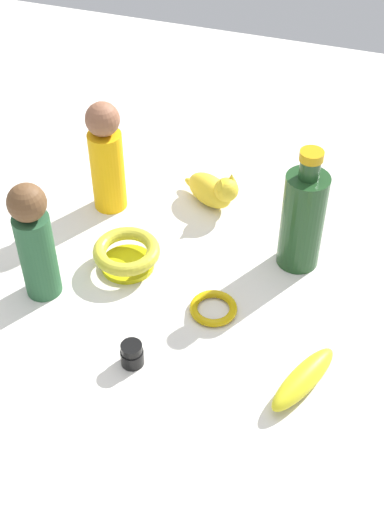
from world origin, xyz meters
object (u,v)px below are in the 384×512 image
Objects in this scene: bottle_tall at (303,218)px; cat_figurine at (213,190)px; person_figure_child at (106,157)px; bowl at (127,254)px; banana at (303,379)px; nail_polish_jar at (132,354)px; bangle at (213,308)px; person_figure_adult at (35,241)px.

cat_figurine is at bearing 61.12° from bottle_tall.
bottle_tall reaches higher than person_figure_child.
bottle_tall is at bearing -68.75° from bowl.
banana is 1.25× the size of bowl.
person_figure_child is at bearing 78.44° from banana.
bottle_tall is at bearing -96.26° from person_figure_child.
nail_polish_jar is 0.35× the size of bowl.
bottle_tall is at bearing 37.06° from banana.
bangle is at bearing -31.31° from nail_polish_jar.
person_figure_child is at bearing -3.40° from person_figure_adult.
bangle is (0.05, -0.31, -0.11)m from person_figure_adult.
bottle_tall is at bearing -62.05° from person_figure_adult.
person_figure_child is at bearing 52.98° from bangle.
nail_polish_jar is at bearing -115.84° from person_figure_adult.
banana is 3.59× the size of nail_polish_jar.
banana is at bearing -81.71° from nail_polish_jar.
nail_polish_jar is at bearing 121.70° from banana.
cat_figurine reaches higher than banana.
bangle is (-0.22, -0.29, -0.11)m from person_figure_child.
bowl is (-0.16, -0.10, -0.09)m from person_figure_child.
cat_figurine is 0.25m from bowl.
person_figure_child is (0.27, -0.02, -0.00)m from person_figure_adult.
banana is (-0.29, -0.07, -0.08)m from bottle_tall.
cat_figurine is at bearing -71.68° from person_figure_child.
bottle_tall is 0.40m from person_figure_child.
person_figure_adult is at bearing 64.16° from nail_polish_jar.
person_figure_adult reaches higher than banana.
bottle_tall is 0.31m from banana.
person_figure_child reaches higher than banana.
nail_polish_jar is at bearing -151.79° from person_figure_child.
person_figure_adult is 0.99× the size of person_figure_child.
banana is (-0.33, -0.47, -0.10)m from person_figure_child.
person_figure_child reaches higher than cat_figurine.
person_figure_child reaches higher than nail_polish_jar.
person_figure_adult is 0.40m from cat_figurine.
banana is at bearing -97.47° from person_figure_adult.
bottle_tall is 0.39m from nail_polish_jar.
bottle_tall is at bearing -32.69° from bangle.
bottle_tall reaches higher than nail_polish_jar.
cat_figurine is at bearing -23.36° from bowl.
bowl is (-0.12, 0.30, -0.07)m from bottle_tall.
bottle_tall is 1.82× the size of cat_figurine.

